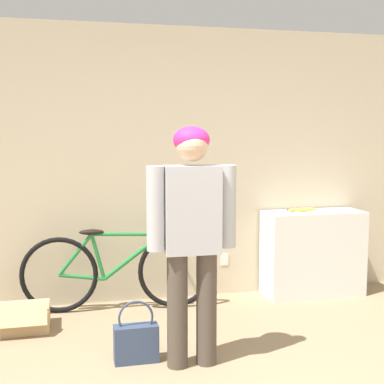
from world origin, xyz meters
name	(u,v)px	position (x,y,z in m)	size (l,w,h in m)	color
wall_back	(169,165)	(0.00, 2.72, 1.30)	(8.00, 0.07, 2.60)	beige
side_shelf	(313,253)	(1.40, 2.47, 0.42)	(0.98, 0.40, 0.84)	white
person	(192,227)	(-0.14, 1.17, 0.98)	(0.62, 0.24, 1.66)	#4C4238
bicycle	(118,270)	(-0.53, 2.44, 0.37)	(1.73, 0.46, 0.76)	black
banana	(301,210)	(1.28, 2.49, 0.85)	(0.32, 0.09, 0.04)	#EAD64C
handbag	(136,341)	(-0.52, 1.30, 0.15)	(0.31, 0.12, 0.45)	#334260
cardboard_box	(21,318)	(-1.36, 2.13, 0.10)	(0.45, 0.42, 0.26)	tan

